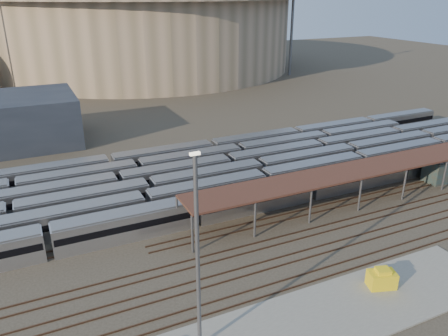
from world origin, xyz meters
name	(u,v)px	position (x,y,z in m)	size (l,w,h in m)	color
ground	(255,242)	(0.00, 0.00, 0.00)	(420.00, 420.00, 0.00)	#383026
apron	(286,331)	(-5.00, -15.00, 0.10)	(50.00, 9.00, 0.20)	gray
subway_trains	(216,174)	(2.90, 18.50, 1.80)	(130.37, 23.90, 3.60)	#B7B8BC
inspection_shed	(372,168)	(22.00, 4.00, 4.98)	(60.30, 6.00, 5.30)	#595A5E
empty_tracks	(276,262)	(0.00, -5.00, 0.09)	(170.00, 9.62, 0.18)	#4C3323
stadium	(143,26)	(25.00, 140.00, 16.47)	(124.00, 124.00, 32.50)	gray
floodlight_2	(292,18)	(70.00, 100.00, 20.65)	(4.00, 1.00, 38.40)	#595A5E
floodlight_3	(45,15)	(-10.00, 160.00, 20.65)	(4.00, 1.00, 38.40)	#595A5E
yard_light_pole	(198,257)	(-12.99, -13.27, 9.45)	(0.81, 0.36, 18.33)	#595A5E
yellow_equipment	(382,279)	(7.73, -13.72, 1.09)	(2.85, 1.78, 1.78)	yellow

